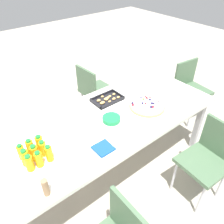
# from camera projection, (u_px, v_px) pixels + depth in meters

# --- Properties ---
(ground_plane) EXTENTS (12.00, 12.00, 0.00)m
(ground_plane) POSITION_uv_depth(u_px,v_px,m) (105.00, 170.00, 2.59)
(ground_plane) COLOR #B2A899
(party_table) EXTENTS (2.36, 0.95, 0.74)m
(party_table) POSITION_uv_depth(u_px,v_px,m) (104.00, 125.00, 2.18)
(party_table) COLOR silver
(party_table) RESTS_ON ground_plane
(chair_far_right) EXTENTS (0.42, 0.42, 0.83)m
(chair_far_right) POSITION_uv_depth(u_px,v_px,m) (94.00, 89.00, 3.07)
(chair_far_right) COLOR #4C6B4C
(chair_far_right) RESTS_ON ground_plane
(chair_near_right) EXTENTS (0.43, 0.43, 0.83)m
(chair_near_right) POSITION_uv_depth(u_px,v_px,m) (209.00, 156.00, 2.10)
(chair_near_right) COLOR #4C6B4C
(chair_near_right) RESTS_ON ground_plane
(chair_end) EXTENTS (0.44, 0.44, 0.83)m
(chair_end) POSITION_uv_depth(u_px,v_px,m) (190.00, 86.00, 3.13)
(chair_end) COLOR #4C6B4C
(chair_end) RESTS_ON ground_plane
(juice_bottle_0) EXTENTS (0.06, 0.06, 0.14)m
(juice_bottle_0) POSITION_uv_depth(u_px,v_px,m) (29.00, 163.00, 1.64)
(juice_bottle_0) COLOR #F9AA14
(juice_bottle_0) RESTS_ON party_table
(juice_bottle_1) EXTENTS (0.06, 0.06, 0.14)m
(juice_bottle_1) POSITION_uv_depth(u_px,v_px,m) (39.00, 159.00, 1.67)
(juice_bottle_1) COLOR #F8AF14
(juice_bottle_1) RESTS_ON party_table
(juice_bottle_2) EXTENTS (0.05, 0.05, 0.15)m
(juice_bottle_2) POSITION_uv_depth(u_px,v_px,m) (49.00, 154.00, 1.71)
(juice_bottle_2) COLOR #F9AE14
(juice_bottle_2) RESTS_ON party_table
(juice_bottle_3) EXTENTS (0.06, 0.06, 0.15)m
(juice_bottle_3) POSITION_uv_depth(u_px,v_px,m) (25.00, 158.00, 1.68)
(juice_bottle_3) COLOR #FAAF14
(juice_bottle_3) RESTS_ON party_table
(juice_bottle_4) EXTENTS (0.06, 0.06, 0.14)m
(juice_bottle_4) POSITION_uv_depth(u_px,v_px,m) (35.00, 153.00, 1.73)
(juice_bottle_4) COLOR #FAAB14
(juice_bottle_4) RESTS_ON party_table
(juice_bottle_5) EXTENTS (0.05, 0.05, 0.14)m
(juice_bottle_5) POSITION_uv_depth(u_px,v_px,m) (43.00, 149.00, 1.76)
(juice_bottle_5) COLOR #FAAF14
(juice_bottle_5) RESTS_ON party_table
(juice_bottle_6) EXTENTS (0.05, 0.05, 0.14)m
(juice_bottle_6) POSITION_uv_depth(u_px,v_px,m) (21.00, 152.00, 1.73)
(juice_bottle_6) COLOR #F8AF14
(juice_bottle_6) RESTS_ON party_table
(juice_bottle_7) EXTENTS (0.06, 0.06, 0.15)m
(juice_bottle_7) POSITION_uv_depth(u_px,v_px,m) (30.00, 148.00, 1.76)
(juice_bottle_7) COLOR #FAAF14
(juice_bottle_7) RESTS_ON party_table
(juice_bottle_8) EXTENTS (0.06, 0.06, 0.14)m
(juice_bottle_8) POSITION_uv_depth(u_px,v_px,m) (39.00, 143.00, 1.81)
(juice_bottle_8) COLOR #FBAE14
(juice_bottle_8) RESTS_ON party_table
(fruit_pizza) EXTENTS (0.36, 0.36, 0.05)m
(fruit_pizza) POSITION_uv_depth(u_px,v_px,m) (147.00, 106.00, 2.31)
(fruit_pizza) COLOR tan
(fruit_pizza) RESTS_ON party_table
(snack_tray) EXTENTS (0.32, 0.21, 0.04)m
(snack_tray) POSITION_uv_depth(u_px,v_px,m) (107.00, 99.00, 2.41)
(snack_tray) COLOR black
(snack_tray) RESTS_ON party_table
(plate_stack) EXTENTS (0.17, 0.17, 0.04)m
(plate_stack) POSITION_uv_depth(u_px,v_px,m) (111.00, 119.00, 2.13)
(plate_stack) COLOR #1E8C4C
(plate_stack) RESTS_ON party_table
(napkin_stack) EXTENTS (0.15, 0.15, 0.01)m
(napkin_stack) POSITION_uv_depth(u_px,v_px,m) (103.00, 148.00, 1.84)
(napkin_stack) COLOR #194CA5
(napkin_stack) RESTS_ON party_table
(cardboard_tube) EXTENTS (0.04, 0.04, 0.14)m
(cardboard_tube) POSITION_uv_depth(u_px,v_px,m) (46.00, 188.00, 1.47)
(cardboard_tube) COLOR #9E7A56
(cardboard_tube) RESTS_ON party_table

